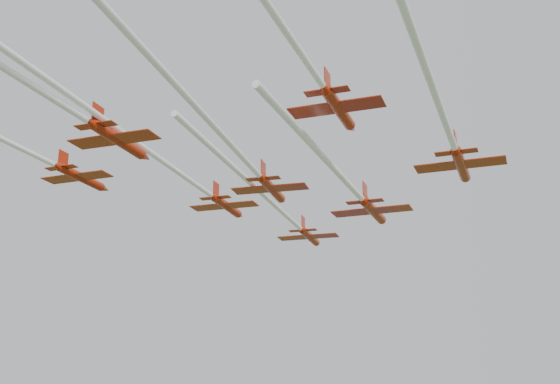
# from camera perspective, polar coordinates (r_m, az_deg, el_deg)

# --- Properties ---
(jet_lead) EXTENTS (11.65, 51.75, 2.57)m
(jet_lead) POSITION_cam_1_polar(r_m,az_deg,el_deg) (89.38, 0.52, -1.92)
(jet_lead) COLOR #A82009
(jet_row2_left) EXTENTS (15.82, 69.58, 2.78)m
(jet_row2_left) POSITION_cam_1_polar(r_m,az_deg,el_deg) (80.31, -9.33, 2.38)
(jet_row2_left) COLOR #A82009
(jet_row2_right) EXTENTS (13.67, 43.94, 2.92)m
(jet_row2_right) POSITION_cam_1_polar(r_m,az_deg,el_deg) (79.29, 6.20, -0.02)
(jet_row2_right) COLOR #A82009
(jet_row3_left) EXTENTS (12.84, 43.34, 2.57)m
(jet_row3_left) POSITION_cam_1_polar(r_m,az_deg,el_deg) (80.11, -19.64, 3.03)
(jet_row3_left) COLOR #A82009
(jet_row3_mid) EXTENTS (11.60, 63.40, 2.50)m
(jet_row3_mid) POSITION_cam_1_polar(r_m,az_deg,el_deg) (62.03, -4.87, 4.80)
(jet_row3_mid) COLOR #A82009
(jet_row3_right) EXTENTS (16.15, 57.12, 2.73)m
(jet_row3_right) POSITION_cam_1_polar(r_m,az_deg,el_deg) (61.42, 13.05, 6.20)
(jet_row3_right) COLOR #A82009
(jet_row4_left) EXTENTS (16.04, 60.19, 2.75)m
(jet_row4_left) POSITION_cam_1_polar(r_m,az_deg,el_deg) (60.90, -20.62, 8.85)
(jet_row4_left) COLOR #A82009
(jet_row4_right) EXTENTS (15.02, 55.26, 2.55)m
(jet_row4_right) POSITION_cam_1_polar(r_m,az_deg,el_deg) (51.14, 0.64, 12.72)
(jet_row4_right) COLOR #A82009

